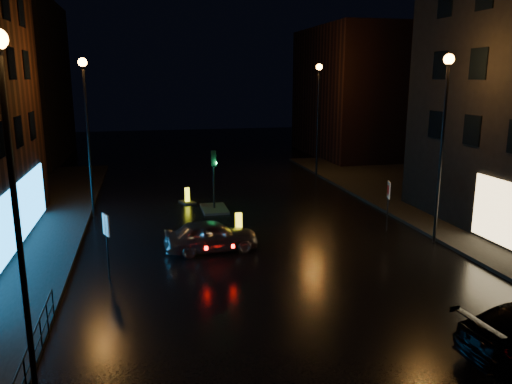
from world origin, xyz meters
TOP-DOWN VIEW (x-y plane):
  - ground at (0.00, 0.00)m, footprint 120.00×120.00m
  - building_far_left at (-16.00, 35.00)m, footprint 8.00×16.00m
  - building_far_right at (15.00, 32.00)m, footprint 8.00×14.00m
  - street_lamp_lnear at (-7.80, -2.00)m, footprint 0.44×0.44m
  - street_lamp_lfar at (-7.80, 14.00)m, footprint 0.44×0.44m
  - street_lamp_rnear at (7.80, 6.00)m, footprint 0.44×0.44m
  - street_lamp_rfar at (7.80, 22.00)m, footprint 0.44×0.44m
  - traffic_signal at (-1.20, 14.00)m, footprint 1.40×2.40m
  - guard_railing at (-8.00, -1.00)m, footprint 0.05×6.04m
  - silver_hatchback at (-2.31, 7.17)m, footprint 4.13×1.87m
  - bollard_near at (-0.73, 9.08)m, footprint 0.99×1.35m
  - bollard_far at (-2.56, 15.99)m, footprint 1.02×1.24m
  - road_sign_left at (-6.50, 5.07)m, footprint 0.28×0.57m
  - road_sign_right at (6.50, 8.09)m, footprint 0.25×0.59m

SIDE VIEW (x-z plane):
  - ground at x=0.00m, z-range 0.00..0.00m
  - bollard_far at x=-2.56m, z-range -0.26..0.67m
  - bollard_near at x=-0.73m, z-range -0.31..0.79m
  - traffic_signal at x=-1.20m, z-range -1.22..2.23m
  - silver_hatchback at x=-2.31m, z-range 0.00..1.38m
  - guard_railing at x=-8.00m, z-range 0.24..1.24m
  - road_sign_left at x=-6.50m, z-range 0.62..3.10m
  - road_sign_right at x=6.50m, z-range 0.62..3.12m
  - street_lamp_lnear at x=-7.80m, z-range 1.38..9.75m
  - street_lamp_lfar at x=-7.80m, z-range 1.38..9.75m
  - street_lamp_rnear at x=7.80m, z-range 1.38..9.75m
  - street_lamp_rfar at x=7.80m, z-range 1.38..9.75m
  - building_far_right at x=15.00m, z-range 0.00..12.00m
  - building_far_left at x=-16.00m, z-range 0.00..14.00m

